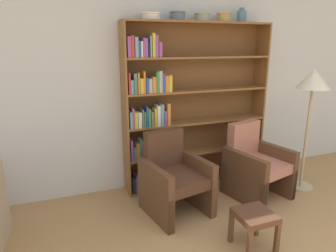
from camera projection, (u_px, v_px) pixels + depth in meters
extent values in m
cube|color=silver|center=(196.00, 83.00, 4.11)|extent=(12.00, 0.06, 2.75)
cube|color=brown|center=(125.00, 112.00, 3.66)|extent=(0.02, 0.30, 2.16)
cube|color=brown|center=(258.00, 102.00, 4.33)|extent=(0.02, 0.30, 2.16)
cube|color=brown|center=(199.00, 22.00, 3.71)|extent=(1.93, 0.30, 0.03)
cube|color=brown|center=(195.00, 180.00, 4.28)|extent=(1.93, 0.30, 0.03)
cube|color=brown|center=(192.00, 105.00, 4.12)|extent=(1.93, 0.01, 2.16)
cube|color=black|center=(132.00, 184.00, 3.88)|extent=(0.03, 0.15, 0.22)
cube|color=#334CB2|center=(135.00, 185.00, 3.89)|extent=(0.02, 0.14, 0.19)
cube|color=#994C99|center=(136.00, 182.00, 3.92)|extent=(0.03, 0.19, 0.23)
cube|color=#7F6B4C|center=(140.00, 185.00, 3.93)|extent=(0.03, 0.16, 0.16)
cube|color=#7F6B4C|center=(142.00, 184.00, 3.95)|extent=(0.04, 0.18, 0.17)
cube|color=#7F6B4C|center=(145.00, 180.00, 3.93)|extent=(0.03, 0.14, 0.27)
cube|color=orange|center=(148.00, 182.00, 3.95)|extent=(0.03, 0.14, 0.22)
cube|color=#334CB2|center=(151.00, 181.00, 3.95)|extent=(0.04, 0.12, 0.24)
cube|color=#669EB2|center=(154.00, 182.00, 3.98)|extent=(0.04, 0.14, 0.19)
cube|color=red|center=(157.00, 181.00, 4.00)|extent=(0.02, 0.15, 0.19)
cube|color=#4C756B|center=(159.00, 179.00, 3.99)|extent=(0.03, 0.12, 0.25)
cube|color=#669EB2|center=(161.00, 178.00, 4.02)|extent=(0.03, 0.16, 0.25)
cube|color=brown|center=(196.00, 150.00, 4.16)|extent=(1.93, 0.30, 0.03)
cube|color=#994C99|center=(131.00, 149.00, 3.78)|extent=(0.03, 0.19, 0.27)
cube|color=#4C756B|center=(134.00, 153.00, 3.79)|extent=(0.03, 0.17, 0.18)
cube|color=orange|center=(137.00, 151.00, 3.78)|extent=(0.04, 0.13, 0.22)
cube|color=#4C756B|center=(140.00, 149.00, 3.79)|extent=(0.03, 0.14, 0.27)
cube|color=#994C99|center=(143.00, 150.00, 3.82)|extent=(0.03, 0.16, 0.21)
cube|color=#388C47|center=(146.00, 151.00, 3.82)|extent=(0.04, 0.13, 0.20)
cube|color=#669EB2|center=(150.00, 151.00, 3.84)|extent=(0.03, 0.13, 0.17)
cube|color=#994C99|center=(152.00, 147.00, 3.85)|extent=(0.02, 0.15, 0.27)
cube|color=white|center=(153.00, 147.00, 3.88)|extent=(0.02, 0.19, 0.26)
cube|color=#994C99|center=(155.00, 149.00, 3.88)|extent=(0.02, 0.16, 0.21)
cube|color=white|center=(157.00, 147.00, 3.90)|extent=(0.03, 0.20, 0.24)
cube|color=orange|center=(160.00, 148.00, 3.90)|extent=(0.03, 0.16, 0.20)
cube|color=#B2A899|center=(163.00, 147.00, 3.89)|extent=(0.02, 0.13, 0.25)
cube|color=red|center=(166.00, 149.00, 3.91)|extent=(0.04, 0.12, 0.19)
cube|color=#669EB2|center=(168.00, 146.00, 3.93)|extent=(0.02, 0.15, 0.26)
cube|color=brown|center=(197.00, 121.00, 4.05)|extent=(1.93, 0.30, 0.02)
cube|color=#669EB2|center=(130.00, 120.00, 3.64)|extent=(0.03, 0.12, 0.21)
cube|color=#994C99|center=(132.00, 118.00, 3.67)|extent=(0.02, 0.17, 0.25)
cube|color=gold|center=(135.00, 119.00, 3.67)|extent=(0.04, 0.14, 0.20)
cube|color=white|center=(139.00, 120.00, 3.68)|extent=(0.04, 0.12, 0.19)
cube|color=#4C756B|center=(142.00, 118.00, 3.72)|extent=(0.02, 0.19, 0.22)
cube|color=#388C47|center=(144.00, 119.00, 3.71)|extent=(0.02, 0.14, 0.19)
cube|color=#334CB2|center=(146.00, 116.00, 3.73)|extent=(0.02, 0.18, 0.26)
cube|color=#388C47|center=(148.00, 117.00, 3.72)|extent=(0.03, 0.14, 0.23)
cube|color=#7F6B4C|center=(151.00, 119.00, 3.74)|extent=(0.03, 0.14, 0.19)
cube|color=gold|center=(154.00, 117.00, 3.75)|extent=(0.03, 0.13, 0.23)
cube|color=white|center=(158.00, 115.00, 3.75)|extent=(0.04, 0.13, 0.26)
cube|color=#669EB2|center=(160.00, 114.00, 3.80)|extent=(0.04, 0.19, 0.27)
cube|color=#994C99|center=(164.00, 117.00, 3.82)|extent=(0.03, 0.19, 0.19)
cube|color=orange|center=(167.00, 114.00, 3.81)|extent=(0.04, 0.16, 0.28)
cube|color=brown|center=(198.00, 90.00, 3.94)|extent=(1.93, 0.30, 0.02)
cube|color=red|center=(129.00, 83.00, 3.53)|extent=(0.02, 0.14, 0.25)
cube|color=#669EB2|center=(131.00, 87.00, 3.56)|extent=(0.03, 0.16, 0.17)
cube|color=#4C756B|center=(134.00, 83.00, 3.55)|extent=(0.04, 0.14, 0.24)
cube|color=orange|center=(138.00, 83.00, 3.57)|extent=(0.02, 0.14, 0.25)
cube|color=gold|center=(141.00, 86.00, 3.58)|extent=(0.04, 0.13, 0.18)
cube|color=orange|center=(143.00, 82.00, 3.59)|extent=(0.02, 0.14, 0.26)
cube|color=#334CB2|center=(146.00, 85.00, 3.62)|extent=(0.03, 0.17, 0.18)
cube|color=#B2A899|center=(149.00, 85.00, 3.63)|extent=(0.04, 0.16, 0.17)
cube|color=orange|center=(153.00, 84.00, 3.64)|extent=(0.04, 0.15, 0.19)
cube|color=#388C47|center=(156.00, 82.00, 3.65)|extent=(0.03, 0.15, 0.25)
cube|color=#B2A899|center=(159.00, 82.00, 3.65)|extent=(0.04, 0.13, 0.26)
cube|color=#334CB2|center=(162.00, 82.00, 3.69)|extent=(0.03, 0.18, 0.23)
cube|color=orange|center=(165.00, 84.00, 3.69)|extent=(0.04, 0.15, 0.20)
cube|color=gold|center=(169.00, 83.00, 3.70)|extent=(0.04, 0.13, 0.21)
cube|color=brown|center=(198.00, 57.00, 3.82)|extent=(1.93, 0.30, 0.02)
cube|color=#994C99|center=(128.00, 47.00, 3.43)|extent=(0.04, 0.17, 0.23)
cube|color=red|center=(132.00, 47.00, 3.43)|extent=(0.03, 0.13, 0.25)
cube|color=#669EB2|center=(135.00, 47.00, 3.46)|extent=(0.04, 0.16, 0.23)
cube|color=#334CB2|center=(138.00, 49.00, 3.48)|extent=(0.02, 0.16, 0.19)
cube|color=white|center=(141.00, 49.00, 3.48)|extent=(0.02, 0.15, 0.18)
cube|color=#994C99|center=(142.00, 48.00, 3.50)|extent=(0.02, 0.18, 0.22)
cube|color=#994C99|center=(145.00, 48.00, 3.51)|extent=(0.03, 0.18, 0.22)
cube|color=black|center=(148.00, 49.00, 3.51)|extent=(0.02, 0.14, 0.18)
cube|color=#669EB2|center=(149.00, 47.00, 3.51)|extent=(0.02, 0.15, 0.24)
cube|color=gold|center=(152.00, 45.00, 3.53)|extent=(0.04, 0.18, 0.27)
cube|color=#994C99|center=(155.00, 46.00, 3.55)|extent=(0.03, 0.17, 0.25)
cube|color=#994C99|center=(159.00, 50.00, 3.57)|extent=(0.04, 0.17, 0.17)
cylinder|color=silver|center=(151.00, 17.00, 3.48)|extent=(0.21, 0.21, 0.08)
torus|color=silver|center=(151.00, 14.00, 3.48)|extent=(0.24, 0.24, 0.02)
cylinder|color=slate|center=(178.00, 16.00, 3.60)|extent=(0.18, 0.18, 0.10)
torus|color=slate|center=(178.00, 12.00, 3.58)|extent=(0.20, 0.20, 0.02)
cylinder|color=gray|center=(202.00, 17.00, 3.71)|extent=(0.18, 0.18, 0.10)
torus|color=gray|center=(202.00, 14.00, 3.70)|extent=(0.20, 0.20, 0.02)
cylinder|color=tan|center=(224.00, 18.00, 3.81)|extent=(0.16, 0.16, 0.11)
torus|color=tan|center=(224.00, 14.00, 3.80)|extent=(0.18, 0.18, 0.02)
cylinder|color=slate|center=(242.00, 17.00, 3.89)|extent=(0.13, 0.13, 0.15)
cylinder|color=slate|center=(242.00, 9.00, 3.87)|extent=(0.07, 0.07, 0.04)
cube|color=brown|center=(213.00, 201.00, 3.34)|extent=(0.08, 0.08, 0.39)
cube|color=brown|center=(170.00, 216.00, 3.05)|extent=(0.08, 0.08, 0.39)
cube|color=brown|center=(182.00, 181.00, 3.84)|extent=(0.08, 0.08, 0.39)
cube|color=brown|center=(142.00, 192.00, 3.55)|extent=(0.08, 0.08, 0.39)
cube|color=#4C2D1E|center=(177.00, 179.00, 3.38)|extent=(0.60, 0.72, 0.12)
cube|color=#4C2D1E|center=(164.00, 149.00, 3.54)|extent=(0.49, 0.21, 0.48)
cube|color=brown|center=(196.00, 181.00, 3.55)|extent=(0.21, 0.68, 0.63)
cube|color=brown|center=(155.00, 193.00, 3.27)|extent=(0.21, 0.68, 0.63)
cube|color=brown|center=(292.00, 185.00, 3.73)|extent=(0.08, 0.08, 0.39)
cube|color=brown|center=(263.00, 198.00, 3.42)|extent=(0.08, 0.08, 0.39)
cube|color=brown|center=(254.00, 169.00, 4.22)|extent=(0.08, 0.08, 0.39)
cube|color=brown|center=(224.00, 178.00, 3.91)|extent=(0.08, 0.08, 0.39)
cube|color=#B2705B|center=(259.00, 165.00, 3.76)|extent=(0.62, 0.74, 0.12)
cube|color=#B2705B|center=(243.00, 139.00, 3.91)|extent=(0.49, 0.23, 0.48)
cube|color=brown|center=(272.00, 168.00, 3.94)|extent=(0.24, 0.68, 0.63)
cube|color=brown|center=(243.00, 178.00, 3.63)|extent=(0.24, 0.68, 0.63)
cylinder|color=tan|center=(300.00, 186.00, 4.11)|extent=(0.32, 0.32, 0.02)
cylinder|color=tan|center=(306.00, 139.00, 3.93)|extent=(0.04, 0.04, 1.33)
cone|color=beige|center=(314.00, 79.00, 3.72)|extent=(0.42, 0.42, 0.24)
cube|color=brown|center=(231.00, 227.00, 2.92)|extent=(0.04, 0.04, 0.32)
cube|color=brown|center=(257.00, 221.00, 3.03)|extent=(0.04, 0.04, 0.32)
cube|color=brown|center=(249.00, 246.00, 2.65)|extent=(0.04, 0.04, 0.32)
cube|color=brown|center=(277.00, 239.00, 2.75)|extent=(0.04, 0.04, 0.32)
cube|color=#4C2D1E|center=(255.00, 215.00, 2.79)|extent=(0.34, 0.34, 0.06)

